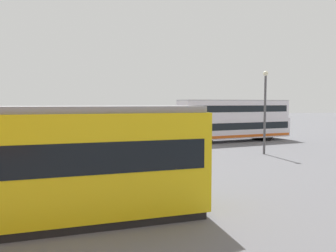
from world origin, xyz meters
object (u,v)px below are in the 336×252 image
object	(u,v)px
double_decker_bus	(235,120)
street_lamp	(265,105)
pedestrian_near_railing	(165,141)
info_sign	(38,133)

from	to	relation	value
double_decker_bus	street_lamp	world-z (taller)	street_lamp
double_decker_bus	pedestrian_near_railing	xyz separation A→B (m)	(8.05, 6.70, -1.06)
double_decker_bus	street_lamp	bearing A→B (deg)	82.56
pedestrian_near_railing	double_decker_bus	bearing A→B (deg)	-140.25
pedestrian_near_railing	info_sign	xyz separation A→B (m)	(8.37, 0.08, 0.73)
double_decker_bus	pedestrian_near_railing	distance (m)	10.53
pedestrian_near_railing	info_sign	bearing A→B (deg)	0.53
pedestrian_near_railing	street_lamp	world-z (taller)	street_lamp
info_sign	double_decker_bus	bearing A→B (deg)	-157.59
pedestrian_near_railing	street_lamp	distance (m)	7.56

